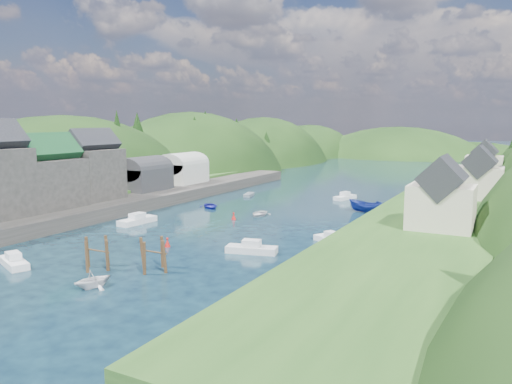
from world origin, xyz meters
The scene contains 15 objects.
ground centered at (0.00, 50.00, 0.00)m, with size 600.00×600.00×0.00m, color black.
hillside_left centered at (-45.00, 75.00, -8.03)m, with size 44.00×245.56×52.00m.
far_hills centered at (1.22, 174.01, -10.80)m, with size 103.00×68.00×44.00m.
hill_trees centered at (0.46, 65.01, 11.12)m, with size 91.54×152.91×12.85m.
quay_left centered at (-24.00, 20.00, 1.00)m, with size 12.00×110.00×2.00m, color #2D2B28.
terrace_left_grass centered at (-31.00, 20.00, 1.25)m, with size 12.00×110.00×2.50m, color #234719.
quayside_buildings centered at (-26.00, 6.39, 7.09)m, with size 8.00×35.84×12.90m.
boat_sheds centered at (-26.00, 39.00, 5.27)m, with size 7.00×21.00×7.50m.
terrace_right centered at (25.00, 40.00, 1.20)m, with size 16.00×120.00×2.40m, color #234719.
right_bank_cottages centered at (28.00, 48.33, 5.84)m, with size 9.00×59.24×8.41m.
piling_cluster_near centered at (-1.74, -2.14, 1.30)m, with size 3.19×2.98×3.74m.
piling_cluster_far centered at (3.61, -0.05, 1.35)m, with size 3.24×3.02×3.83m.
channel_buoy_near centered at (-1.14, 8.14, 0.48)m, with size 0.70×0.70×1.10m.
channel_buoy_far centered at (-2.45, 25.54, 0.48)m, with size 0.70×0.70×1.10m.
moored_boats centered at (-1.74, 13.25, 0.70)m, with size 33.44×73.55×2.44m.
Camera 1 is at (34.66, -37.01, 14.66)m, focal length 35.00 mm.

